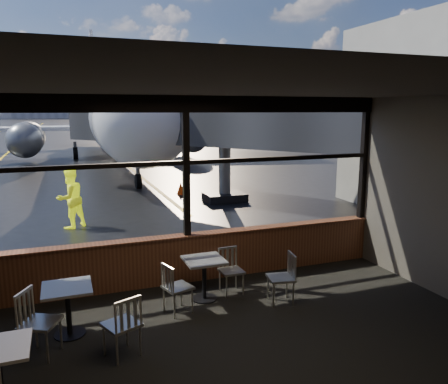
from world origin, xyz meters
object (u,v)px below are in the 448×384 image
airliner (107,77)px  cafe_table_near (204,279)px  chair_mid_s (122,325)px  chair_mid_w (40,324)px  cafe_table_mid (68,311)px  chair_near_e (281,278)px  chair_near_w (178,288)px  jet_bridge (247,140)px  cone_nose (181,188)px  chair_near_n (231,271)px  ground_crew (70,198)px

airliner → cafe_table_near: size_ratio=47.71×
chair_mid_s → chair_mid_w: 1.08m
cafe_table_mid → chair_near_e: (3.40, -0.11, 0.06)m
cafe_table_near → chair_near_e: bearing=-26.7°
cafe_table_mid → chair_near_w: bearing=5.0°
jet_bridge → chair_near_e: (-2.39, -6.98, -1.85)m
jet_bridge → chair_mid_w: (-6.14, -7.32, -1.83)m
chair_mid_s → cone_nose: (3.69, 10.83, -0.21)m
chair_near_n → chair_mid_w: (-3.11, -1.00, 0.05)m
cafe_table_mid → chair_near_n: (2.76, 0.55, 0.04)m
jet_bridge → cafe_table_mid: 9.18m
chair_near_w → ground_crew: (-1.47, 6.13, 0.41)m
cafe_table_mid → airliner: bearing=82.4°
cafe_table_near → chair_near_e: chair_near_e is taller
jet_bridge → cone_nose: bearing=114.7°
cafe_table_near → chair_mid_s: chair_mid_s is taller
cafe_table_near → ground_crew: ground_crew is taller
cafe_table_near → chair_mid_w: size_ratio=0.79×
chair_near_w → ground_crew: 6.32m
cafe_table_near → chair_mid_w: bearing=-160.2°
airliner → cafe_table_mid: (-3.18, -23.69, -4.98)m
chair_near_w → airliner: bearing=159.6°
chair_mid_w → cone_nose: size_ratio=2.01×
jet_bridge → chair_mid_s: size_ratio=11.81×
chair_near_w → cone_nose: size_ratio=1.85×
jet_bridge → ground_crew: jet_bridge is taller
chair_near_n → chair_mid_s: size_ratio=0.93×
jet_bridge → chair_near_n: size_ratio=12.67×
chair_mid_w → ground_crew: 6.76m
jet_bridge → cone_nose: (-1.44, 3.13, -2.06)m
cafe_table_mid → chair_mid_s: bearing=-51.9°
chair_mid_s → ground_crew: 7.13m
airliner → chair_mid_s: airliner is taller
airliner → cafe_table_mid: airliner is taller
chair_mid_s → chair_mid_w: chair_mid_w is taller
chair_near_w → ground_crew: bearing=176.8°
jet_bridge → chair_near_e: 7.61m
airliner → ground_crew: 18.23m
cone_nose → chair_near_w: bearing=-105.2°
airliner → chair_near_w: 24.10m
cafe_table_near → cone_nose: 9.76m
jet_bridge → cafe_table_near: 7.57m
cafe_table_near → chair_near_n: 0.54m
chair_near_n → chair_mid_s: 2.52m
ground_crew → airliner: bearing=-134.5°
chair_near_w → cone_nose: chair_near_w is taller
airliner → chair_mid_w: 24.88m
cafe_table_near → chair_mid_s: 2.05m
chair_near_e → cone_nose: bearing=4.5°
cafe_table_near → cone_nose: size_ratio=1.59×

